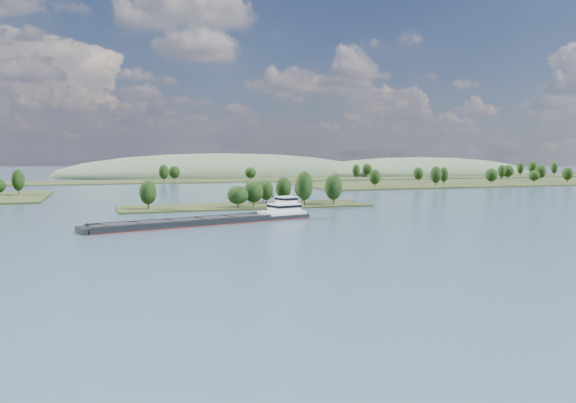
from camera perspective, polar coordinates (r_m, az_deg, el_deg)
name	(u,v)px	position (r m, az deg, el deg)	size (l,w,h in m)	color
ground	(295,224)	(170.29, 0.67, -2.29)	(1800.00, 1800.00, 0.00)	#364D5D
tree_island	(263,197)	(227.67, -2.61, 0.46)	(100.00, 30.60, 15.06)	#283316
right_bank	(511,181)	(445.71, 21.67, 1.90)	(320.00, 90.00, 14.46)	#283316
back_shoreline	(185,180)	(444.16, -10.46, 2.12)	(900.00, 60.00, 15.08)	#283316
hill_east	(419,174)	(599.85, 13.14, 2.69)	(260.00, 140.00, 36.00)	#475B3E
hill_west	(224,176)	(552.16, -6.55, 2.61)	(320.00, 160.00, 44.00)	#475B3E
cargo_barge	(219,219)	(173.41, -6.99, -1.79)	(72.52, 27.63, 9.85)	black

